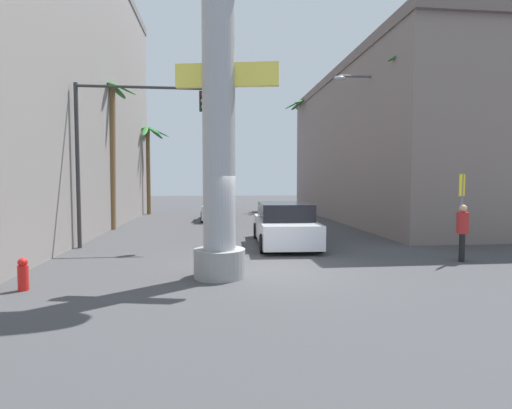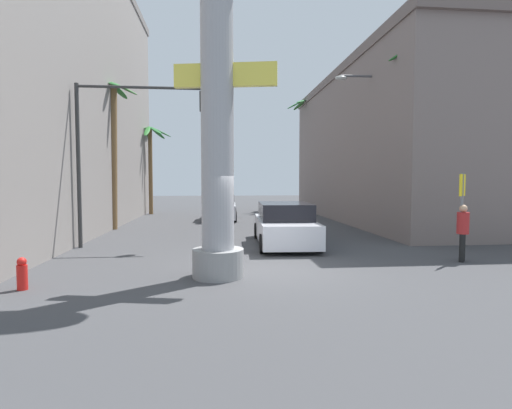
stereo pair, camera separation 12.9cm
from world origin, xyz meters
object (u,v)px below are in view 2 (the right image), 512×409
(traffic_light_mast, at_px, (125,132))
(palm_tree_far_right, at_px, (308,145))
(crossing_sign, at_px, (462,204))
(palm_tree_near_right, at_px, (415,129))
(street_lamp, at_px, (375,137))
(palm_tree_far_left, at_px, (150,152))
(palm_tree_mid_left, at_px, (112,143))
(fire_hydrant, at_px, (22,274))
(neon_sign_pole, at_px, (217,104))
(pedestrian_by_sign, at_px, (463,229))
(car_lead, at_px, (285,225))
(car_far, at_px, (220,208))

(traffic_light_mast, distance_m, palm_tree_far_right, 19.73)
(crossing_sign, height_order, palm_tree_near_right, palm_tree_near_right)
(street_lamp, xyz_separation_m, palm_tree_far_left, (-11.89, 11.24, 0.05))
(traffic_light_mast, relative_size, palm_tree_mid_left, 0.80)
(traffic_light_mast, bearing_deg, palm_tree_mid_left, 108.29)
(fire_hydrant, bearing_deg, neon_sign_pole, 10.03)
(palm_tree_mid_left, xyz_separation_m, palm_tree_far_left, (0.38, 8.85, 0.19))
(neon_sign_pole, bearing_deg, palm_tree_mid_left, 116.20)
(pedestrian_by_sign, bearing_deg, neon_sign_pole, -170.70)
(palm_tree_near_right, xyz_separation_m, palm_tree_far_left, (-12.48, 13.82, -0.02))
(palm_tree_near_right, xyz_separation_m, fire_hydrant, (-12.06, -6.10, -4.07))
(car_lead, bearing_deg, palm_tree_mid_left, 143.76)
(pedestrian_by_sign, bearing_deg, palm_tree_far_left, 123.41)
(palm_tree_far_left, height_order, pedestrian_by_sign, palm_tree_far_left)
(palm_tree_mid_left, bearing_deg, neon_sign_pole, -63.80)
(neon_sign_pole, distance_m, car_lead, 6.42)
(neon_sign_pole, xyz_separation_m, fire_hydrant, (-4.28, -0.76, -3.89))
(street_lamp, bearing_deg, pedestrian_by_sign, -90.17)
(palm_tree_far_left, distance_m, fire_hydrant, 20.33)
(street_lamp, distance_m, car_lead, 6.72)
(street_lamp, xyz_separation_m, crossing_sign, (-0.06, -6.72, -2.65))
(palm_tree_far_left, bearing_deg, palm_tree_near_right, -47.93)
(crossing_sign, distance_m, palm_tree_mid_left, 15.44)
(crossing_sign, distance_m, traffic_light_mast, 11.27)
(neon_sign_pole, relative_size, car_lead, 1.94)
(palm_tree_mid_left, bearing_deg, palm_tree_far_left, 87.55)
(crossing_sign, bearing_deg, fire_hydrant, -170.26)
(car_lead, distance_m, fire_hydrant, 8.74)
(neon_sign_pole, relative_size, palm_tree_far_right, 1.09)
(palm_tree_far_right, xyz_separation_m, palm_tree_far_left, (-11.93, -2.33, -0.82))
(traffic_light_mast, xyz_separation_m, palm_tree_far_right, (10.49, 16.67, 1.13))
(palm_tree_far_left, relative_size, fire_hydrant, 8.67)
(car_far, relative_size, palm_tree_mid_left, 0.61)
(crossing_sign, relative_size, palm_tree_far_right, 0.30)
(car_far, distance_m, palm_tree_mid_left, 7.53)
(palm_tree_far_left, bearing_deg, street_lamp, -43.41)
(neon_sign_pole, distance_m, car_far, 14.85)
(neon_sign_pole, relative_size, traffic_light_mast, 1.67)
(crossing_sign, distance_m, palm_tree_far_left, 21.68)
(neon_sign_pole, xyz_separation_m, car_lead, (2.49, 4.77, -3.51))
(car_lead, xyz_separation_m, palm_tree_mid_left, (-7.56, 5.54, 3.48))
(car_far, relative_size, palm_tree_far_right, 0.49)
(traffic_light_mast, distance_m, car_far, 10.74)
(crossing_sign, bearing_deg, traffic_light_mast, 160.78)
(neon_sign_pole, height_order, traffic_light_mast, neon_sign_pole)
(car_far, bearing_deg, fire_hydrant, -106.39)
(palm_tree_far_right, bearing_deg, fire_hydrant, -117.35)
(street_lamp, xyz_separation_m, car_lead, (-4.70, -3.15, -3.62))
(car_lead, bearing_deg, crossing_sign, -37.52)
(palm_tree_mid_left, xyz_separation_m, fire_hydrant, (0.80, -11.07, -3.86))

